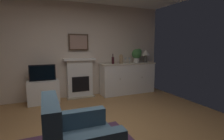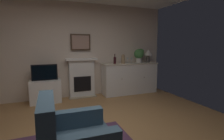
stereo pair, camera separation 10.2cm
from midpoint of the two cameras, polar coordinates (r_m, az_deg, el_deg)
name	(u,v)px [view 2 (the right image)]	position (r m, az deg, el deg)	size (l,w,h in m)	color
wall_rear	(75,51)	(4.99, -11.44, 6.28)	(5.46, 0.06, 2.63)	beige
fireplace_unit	(82,78)	(4.97, -9.36, -2.56)	(0.87, 0.30, 1.10)	white
framed_picture	(81,42)	(4.93, -9.75, 9.03)	(0.55, 0.04, 0.45)	#473323
sideboard_cabinet	(130,78)	(5.31, 6.41, -2.72)	(1.70, 0.49, 0.93)	white
table_lamp	(148,53)	(5.55, 12.36, 5.34)	(0.26, 0.26, 0.40)	#4C4742
wine_bottle	(115,60)	(5.00, 1.52, 3.26)	(0.08, 0.08, 0.29)	#331419
wine_glass_left	(128,59)	(5.19, 5.74, 3.56)	(0.07, 0.07, 0.16)	silver
wine_glass_center	(132,59)	(5.20, 7.05, 3.55)	(0.07, 0.07, 0.16)	silver
vase_decorative	(123,59)	(5.07, 4.27, 3.68)	(0.11, 0.11, 0.28)	#9E7F5B
tv_cabinet	(46,91)	(4.77, -20.47, -6.59)	(0.75, 0.42, 0.59)	white
tv_set	(45,72)	(4.65, -20.77, -0.75)	(0.62, 0.07, 0.40)	black
potted_plant_small	(139,54)	(5.43, 9.52, 5.12)	(0.30, 0.30, 0.43)	beige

